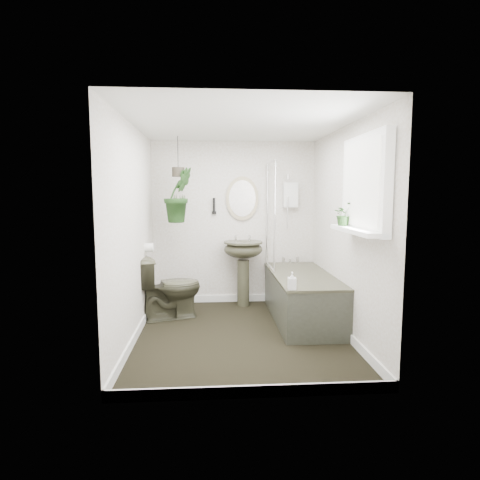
{
  "coord_description": "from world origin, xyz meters",
  "views": [
    {
      "loc": [
        -0.31,
        -4.31,
        1.57
      ],
      "look_at": [
        0.0,
        0.15,
        1.05
      ],
      "focal_mm": 30.0,
      "sensor_mm": 36.0,
      "label": 1
    }
  ],
  "objects": [
    {
      "name": "sill_plant",
      "position": [
        1.0,
        -0.4,
        1.37
      ],
      "size": [
        0.26,
        0.24,
        0.23
      ],
      "primitive_type": "imported",
      "rotation": [
        0.0,
        0.0,
        0.35
      ],
      "color": "black",
      "rests_on": "window_sill"
    },
    {
      "name": "ceiling",
      "position": [
        0.0,
        0.0,
        2.31
      ],
      "size": [
        2.3,
        2.8,
        0.02
      ],
      "primitive_type": "cube",
      "color": "white",
      "rests_on": "ground"
    },
    {
      "name": "wall_left",
      "position": [
        -1.16,
        0.0,
        1.15
      ],
      "size": [
        0.02,
        2.8,
        2.3
      ],
      "primitive_type": "cube",
      "color": "white",
      "rests_on": "ground"
    },
    {
      "name": "soap_bottle",
      "position": [
        0.51,
        -0.29,
        0.67
      ],
      "size": [
        0.09,
        0.09,
        0.18
      ],
      "primitive_type": "imported",
      "rotation": [
        0.0,
        0.0,
        -0.09
      ],
      "color": "#332528",
      "rests_on": "bathtub"
    },
    {
      "name": "wall_sconce",
      "position": [
        -0.28,
        1.36,
        1.4
      ],
      "size": [
        0.04,
        0.04,
        0.22
      ],
      "primitive_type": "cylinder",
      "color": "black",
      "rests_on": "wall_back"
    },
    {
      "name": "window_blinds",
      "position": [
        1.04,
        -0.7,
        1.65
      ],
      "size": [
        0.01,
        0.86,
        0.76
      ],
      "primitive_type": "cube",
      "color": "white",
      "rests_on": "wall_right"
    },
    {
      "name": "skirting",
      "position": [
        0.0,
        0.0,
        0.05
      ],
      "size": [
        2.3,
        2.8,
        0.1
      ],
      "primitive_type": "cube",
      "color": "white",
      "rests_on": "floor"
    },
    {
      "name": "window_recess",
      "position": [
        1.09,
        -0.7,
        1.65
      ],
      "size": [
        0.08,
        1.0,
        0.9
      ],
      "primitive_type": "cube",
      "color": "white",
      "rests_on": "wall_right"
    },
    {
      "name": "wall_front",
      "position": [
        0.0,
        -1.41,
        1.15
      ],
      "size": [
        2.3,
        0.02,
        2.3
      ],
      "primitive_type": "cube",
      "color": "white",
      "rests_on": "ground"
    },
    {
      "name": "oval_mirror",
      "position": [
        0.12,
        1.37,
        1.5
      ],
      "size": [
        0.46,
        0.03,
        0.62
      ],
      "primitive_type": "ellipsoid",
      "color": "tan",
      "rests_on": "wall_back"
    },
    {
      "name": "pedestal_sink",
      "position": [
        0.12,
        1.18,
        0.46
      ],
      "size": [
        0.57,
        0.5,
        0.92
      ],
      "primitive_type": null,
      "rotation": [
        0.0,
        0.0,
        0.07
      ],
      "color": "#353525",
      "rests_on": "floor"
    },
    {
      "name": "toilet_roll_holder",
      "position": [
        -1.1,
        0.7,
        0.9
      ],
      "size": [
        0.11,
        0.11,
        0.11
      ],
      "primitive_type": "cylinder",
      "rotation": [
        0.0,
        1.57,
        0.0
      ],
      "color": "white",
      "rests_on": "wall_left"
    },
    {
      "name": "toilet",
      "position": [
        -0.85,
        0.67,
        0.4
      ],
      "size": [
        0.88,
        0.67,
        0.79
      ],
      "primitive_type": "imported",
      "rotation": [
        0.0,
        0.0,
        1.9
      ],
      "color": "#353525",
      "rests_on": "floor"
    },
    {
      "name": "hanging_plant",
      "position": [
        -0.74,
        0.95,
        1.55
      ],
      "size": [
        0.5,
        0.48,
        0.71
      ],
      "primitive_type": "imported",
      "rotation": [
        0.0,
        0.0,
        0.63
      ],
      "color": "black",
      "rests_on": "ceiling"
    },
    {
      "name": "bath_screen",
      "position": [
        0.47,
        0.99,
        1.28
      ],
      "size": [
        0.04,
        0.72,
        1.4
      ],
      "primitive_type": null,
      "color": "silver",
      "rests_on": "bathtub"
    },
    {
      "name": "wall_back",
      "position": [
        0.0,
        1.41,
        1.15
      ],
      "size": [
        2.3,
        0.02,
        2.3
      ],
      "primitive_type": "cube",
      "color": "white",
      "rests_on": "ground"
    },
    {
      "name": "floor",
      "position": [
        0.0,
        0.0,
        -0.01
      ],
      "size": [
        2.3,
        2.8,
        0.02
      ],
      "primitive_type": "cube",
      "color": "black",
      "rests_on": "ground"
    },
    {
      "name": "shower_box",
      "position": [
        0.8,
        1.34,
        1.55
      ],
      "size": [
        0.2,
        0.1,
        0.35
      ],
      "primitive_type": "cube",
      "color": "white",
      "rests_on": "wall_back"
    },
    {
      "name": "wall_right",
      "position": [
        1.16,
        0.0,
        1.15
      ],
      "size": [
        0.02,
        2.8,
        2.3
      ],
      "primitive_type": "cube",
      "color": "white",
      "rests_on": "ground"
    },
    {
      "name": "hanging_pot",
      "position": [
        -0.74,
        0.95,
        1.84
      ],
      "size": [
        0.16,
        0.16,
        0.12
      ],
      "primitive_type": "cylinder",
      "color": "#332D23",
      "rests_on": "ceiling"
    },
    {
      "name": "bathtub",
      "position": [
        0.8,
        0.5,
        0.29
      ],
      "size": [
        0.72,
        1.72,
        0.58
      ],
      "primitive_type": null,
      "color": "#353525",
      "rests_on": "floor"
    },
    {
      "name": "window_sill",
      "position": [
        1.02,
        -0.7,
        1.23
      ],
      "size": [
        0.18,
        1.0,
        0.04
      ],
      "primitive_type": "cube",
      "color": "white",
      "rests_on": "wall_right"
    }
  ]
}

